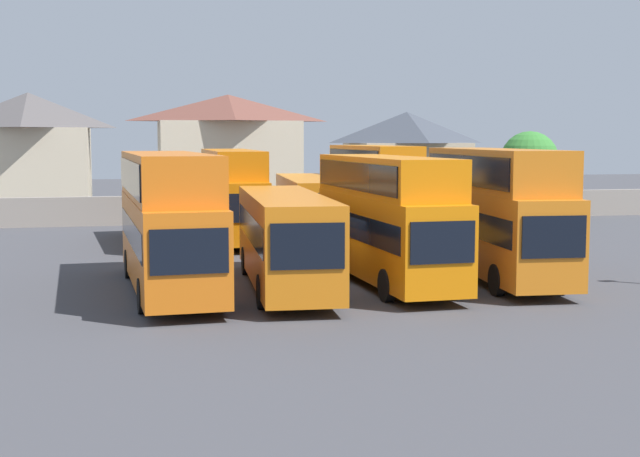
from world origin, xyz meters
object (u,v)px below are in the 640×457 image
bus_4 (496,207)px  house_terrace_centre (229,152)px  bus_3 (386,213)px  bus_8 (374,186)px  tree_left_of_lot (529,160)px  bus_7 (309,204)px  bus_6 (232,190)px  bus_2 (285,235)px  house_terrace_left (30,152)px  house_terrace_right (406,160)px  bus_1 (168,214)px  bus_5 (159,205)px

bus_4 → house_terrace_centre: (-6.27, 34.36, 1.56)m
bus_3 → bus_8: (3.74, 14.79, 0.14)m
bus_3 → tree_left_of_lot: 28.08m
bus_4 → bus_7: bearing=-160.2°
bus_6 → bus_4: bearing=29.9°
bus_6 → bus_8: 7.66m
bus_2 → house_terrace_left: size_ratio=1.35×
house_terrace_right → bus_1: bearing=-120.4°
bus_2 → bus_8: size_ratio=1.12×
bus_5 → house_terrace_left: 21.85m
bus_1 → house_terrace_left: size_ratio=1.37×
bus_3 → bus_6: bearing=-167.6°
bus_1 → bus_4: 12.29m
bus_1 → bus_6: bus_1 is taller
house_terrace_centre → tree_left_of_lot: size_ratio=1.82×
bus_5 → bus_6: bearing=94.2°
bus_1 → house_terrace_right: bearing=146.4°
bus_6 → house_terrace_left: 22.97m
bus_2 → tree_left_of_lot: tree_left_of_lot is taller
bus_7 → bus_2: bearing=-10.2°
bus_2 → bus_6: bus_6 is taller
house_terrace_centre → tree_left_of_lot: 21.90m
bus_6 → house_terrace_centre: 19.57m
bus_8 → house_terrace_right: size_ratio=1.22×
bus_7 → bus_8: (3.58, -0.11, 0.92)m
bus_1 → house_terrace_centre: size_ratio=1.11×
house_terrace_left → bus_8: bearing=-45.1°
bus_7 → tree_left_of_lot: bearing=119.9°
bus_3 → house_terrace_right: size_ratio=1.25×
bus_1 → tree_left_of_lot: bearing=129.6°
bus_1 → bus_2: (4.09, -0.32, -0.80)m
house_terrace_left → house_terrace_centre: (14.10, -0.06, -0.01)m
bus_3 → bus_7: bearing=177.3°
bus_7 → bus_8: bus_8 is taller
bus_4 → bus_8: bearing=-173.7°
bus_1 → bus_7: bearing=148.2°
bus_2 → house_terrace_centre: size_ratio=1.10×
bus_7 → house_terrace_right: bearing=152.7°
house_terrace_right → bus_6: bearing=-130.6°
bus_6 → house_terrace_left: (-12.09, 19.46, 1.69)m
bus_4 → bus_8: size_ratio=1.04×
bus_2 → bus_8: 16.84m
bus_3 → bus_7: size_ratio=0.92×
bus_1 → bus_7: bus_1 is taller
bus_4 → house_terrace_left: bearing=-145.5°
bus_2 → bus_3: bus_3 is taller
house_terrace_left → tree_left_of_lot: (32.51, -11.91, -0.45)m
bus_5 → house_terrace_left: bearing=-162.6°
bus_6 → bus_2: bearing=1.3°
house_terrace_right → bus_5: bearing=-135.9°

